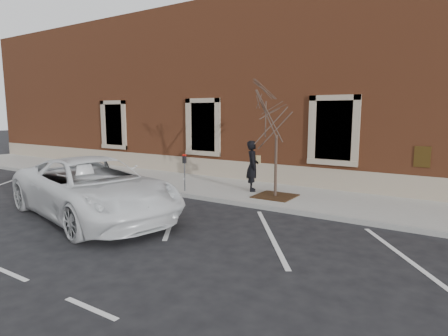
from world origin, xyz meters
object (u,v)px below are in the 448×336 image
Objects in this scene: man at (253,166)px; white_truck at (93,188)px; parking_meter at (184,166)px; sapling at (277,118)px.

white_truck is at bearing 122.29° from man.
white_truck is (-0.37, -3.78, -0.24)m from parking_meter.
sapling is (3.23, 0.99, 1.78)m from parking_meter.
sapling is 6.31m from white_truck.
man is at bearing -12.33° from white_truck.
man reaches higher than white_truck.
parking_meter is at bearing 91.60° from man.
parking_meter is 0.22× the size of white_truck.
parking_meter is 0.35× the size of sapling.
man is at bearing 58.64° from parking_meter.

